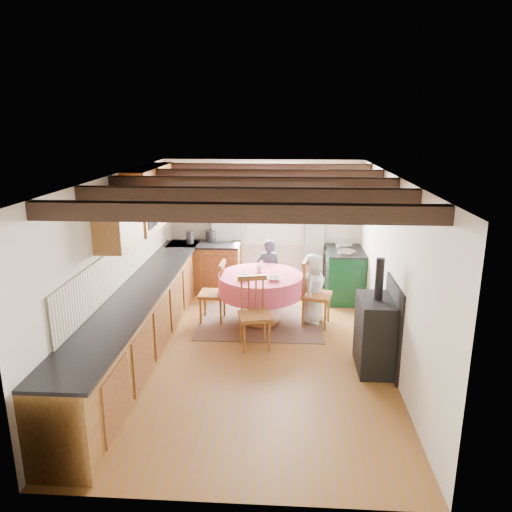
# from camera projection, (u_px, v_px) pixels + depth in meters

# --- Properties ---
(floor) EXTENTS (3.60, 5.50, 0.00)m
(floor) POSITION_uv_depth(u_px,v_px,m) (252.00, 352.00, 6.69)
(floor) COLOR brown
(floor) RESTS_ON ground
(ceiling) EXTENTS (3.60, 5.50, 0.00)m
(ceiling) POSITION_uv_depth(u_px,v_px,m) (252.00, 176.00, 6.05)
(ceiling) COLOR white
(ceiling) RESTS_ON ground
(wall_back) EXTENTS (3.60, 0.00, 2.40)m
(wall_back) POSITION_uv_depth(u_px,v_px,m) (263.00, 225.00, 9.02)
(wall_back) COLOR silver
(wall_back) RESTS_ON ground
(wall_front) EXTENTS (3.60, 0.00, 2.40)m
(wall_front) POSITION_uv_depth(u_px,v_px,m) (227.00, 373.00, 3.73)
(wall_front) COLOR silver
(wall_front) RESTS_ON ground
(wall_left) EXTENTS (0.00, 5.50, 2.40)m
(wall_left) POSITION_uv_depth(u_px,v_px,m) (117.00, 266.00, 6.48)
(wall_left) COLOR silver
(wall_left) RESTS_ON ground
(wall_right) EXTENTS (0.00, 5.50, 2.40)m
(wall_right) POSITION_uv_depth(u_px,v_px,m) (392.00, 271.00, 6.26)
(wall_right) COLOR silver
(wall_right) RESTS_ON ground
(beam_a) EXTENTS (3.60, 0.16, 0.16)m
(beam_a) POSITION_uv_depth(u_px,v_px,m) (235.00, 212.00, 4.15)
(beam_a) COLOR black
(beam_a) RESTS_ON ceiling
(beam_b) EXTENTS (3.60, 0.16, 0.16)m
(beam_b) POSITION_uv_depth(u_px,v_px,m) (245.00, 195.00, 5.11)
(beam_b) COLOR black
(beam_b) RESTS_ON ceiling
(beam_c) EXTENTS (3.60, 0.16, 0.16)m
(beam_c) POSITION_uv_depth(u_px,v_px,m) (252.00, 184.00, 6.08)
(beam_c) COLOR black
(beam_c) RESTS_ON ceiling
(beam_d) EXTENTS (3.60, 0.16, 0.16)m
(beam_d) POSITION_uv_depth(u_px,v_px,m) (257.00, 175.00, 7.04)
(beam_d) COLOR black
(beam_d) RESTS_ON ceiling
(beam_e) EXTENTS (3.60, 0.16, 0.16)m
(beam_e) POSITION_uv_depth(u_px,v_px,m) (261.00, 168.00, 8.00)
(beam_e) COLOR black
(beam_e) RESTS_ON ceiling
(splash_left) EXTENTS (0.02, 4.50, 0.55)m
(splash_left) POSITION_uv_depth(u_px,v_px,m) (126.00, 260.00, 6.77)
(splash_left) COLOR beige
(splash_left) RESTS_ON wall_left
(splash_back) EXTENTS (1.40, 0.02, 0.55)m
(splash_back) POSITION_uv_depth(u_px,v_px,m) (209.00, 225.00, 9.06)
(splash_back) COLOR beige
(splash_back) RESTS_ON wall_back
(base_cabinet_left) EXTENTS (0.60, 5.30, 0.88)m
(base_cabinet_left) POSITION_uv_depth(u_px,v_px,m) (143.00, 320.00, 6.67)
(base_cabinet_left) COLOR olive
(base_cabinet_left) RESTS_ON floor
(base_cabinet_back) EXTENTS (1.30, 0.60, 0.88)m
(base_cabinet_back) POSITION_uv_depth(u_px,v_px,m) (205.00, 268.00, 9.00)
(base_cabinet_back) COLOR olive
(base_cabinet_back) RESTS_ON floor
(worktop_left) EXTENTS (0.64, 5.30, 0.04)m
(worktop_left) POSITION_uv_depth(u_px,v_px,m) (142.00, 288.00, 6.54)
(worktop_left) COLOR black
(worktop_left) RESTS_ON base_cabinet_left
(worktop_back) EXTENTS (1.30, 0.64, 0.04)m
(worktop_back) POSITION_uv_depth(u_px,v_px,m) (204.00, 244.00, 8.85)
(worktop_back) COLOR black
(worktop_back) RESTS_ON base_cabinet_back
(wall_cabinet_glass) EXTENTS (0.34, 1.80, 0.90)m
(wall_cabinet_glass) POSITION_uv_depth(u_px,v_px,m) (151.00, 197.00, 7.42)
(wall_cabinet_glass) COLOR olive
(wall_cabinet_glass) RESTS_ON wall_left
(wall_cabinet_solid) EXTENTS (0.34, 0.90, 0.70)m
(wall_cabinet_solid) POSITION_uv_depth(u_px,v_px,m) (118.00, 219.00, 6.00)
(wall_cabinet_solid) COLOR olive
(wall_cabinet_solid) RESTS_ON wall_left
(window_frame) EXTENTS (1.34, 0.03, 1.54)m
(window_frame) POSITION_uv_depth(u_px,v_px,m) (268.00, 204.00, 8.89)
(window_frame) COLOR white
(window_frame) RESTS_ON wall_back
(window_pane) EXTENTS (1.20, 0.01, 1.40)m
(window_pane) POSITION_uv_depth(u_px,v_px,m) (268.00, 204.00, 8.89)
(window_pane) COLOR white
(window_pane) RESTS_ON wall_back
(curtain_left) EXTENTS (0.35, 0.10, 2.10)m
(curtain_left) POSITION_uv_depth(u_px,v_px,m) (222.00, 231.00, 8.99)
(curtain_left) COLOR silver
(curtain_left) RESTS_ON wall_back
(curtain_right) EXTENTS (0.35, 0.10, 2.10)m
(curtain_right) POSITION_uv_depth(u_px,v_px,m) (314.00, 233.00, 8.89)
(curtain_right) COLOR silver
(curtain_right) RESTS_ON wall_back
(curtain_rod) EXTENTS (2.00, 0.03, 0.03)m
(curtain_rod) POSITION_uv_depth(u_px,v_px,m) (268.00, 171.00, 8.65)
(curtain_rod) COLOR black
(curtain_rod) RESTS_ON wall_back
(wall_picture) EXTENTS (0.04, 0.50, 0.60)m
(wall_picture) POSITION_uv_depth(u_px,v_px,m) (365.00, 203.00, 8.34)
(wall_picture) COLOR gold
(wall_picture) RESTS_ON wall_right
(wall_plate) EXTENTS (0.30, 0.02, 0.30)m
(wall_plate) POSITION_uv_depth(u_px,v_px,m) (321.00, 199.00, 8.79)
(wall_plate) COLOR silver
(wall_plate) RESTS_ON wall_back
(rug) EXTENTS (1.92, 1.49, 0.01)m
(rug) POSITION_uv_depth(u_px,v_px,m) (260.00, 322.00, 7.69)
(rug) COLOR #52362B
(rug) RESTS_ON floor
(dining_table) EXTENTS (1.30, 1.30, 0.79)m
(dining_table) POSITION_uv_depth(u_px,v_px,m) (261.00, 299.00, 7.59)
(dining_table) COLOR #FB3D83
(dining_table) RESTS_ON floor
(chair_near) EXTENTS (0.53, 0.54, 1.00)m
(chair_near) POSITION_uv_depth(u_px,v_px,m) (255.00, 313.00, 6.72)
(chair_near) COLOR brown
(chair_near) RESTS_ON floor
(chair_left) EXTENTS (0.45, 0.43, 0.97)m
(chair_left) POSITION_uv_depth(u_px,v_px,m) (212.00, 292.00, 7.63)
(chair_left) COLOR brown
(chair_left) RESTS_ON floor
(chair_right) EXTENTS (0.55, 0.54, 1.04)m
(chair_right) POSITION_uv_depth(u_px,v_px,m) (317.00, 293.00, 7.47)
(chair_right) COLOR brown
(chair_right) RESTS_ON floor
(aga_range) EXTENTS (0.64, 0.99, 0.91)m
(aga_range) POSITION_uv_depth(u_px,v_px,m) (344.00, 274.00, 8.62)
(aga_range) COLOR #0B3519
(aga_range) RESTS_ON floor
(cast_iron_stove) EXTENTS (0.44, 0.73, 1.46)m
(cast_iron_stove) POSITION_uv_depth(u_px,v_px,m) (377.00, 315.00, 6.07)
(cast_iron_stove) COLOR black
(cast_iron_stove) RESTS_ON floor
(child_far) EXTENTS (0.42, 0.28, 1.15)m
(child_far) POSITION_uv_depth(u_px,v_px,m) (269.00, 272.00, 8.32)
(child_far) COLOR #323B4E
(child_far) RESTS_ON floor
(child_right) EXTENTS (0.51, 0.63, 1.11)m
(child_right) POSITION_uv_depth(u_px,v_px,m) (313.00, 288.00, 7.56)
(child_right) COLOR silver
(child_right) RESTS_ON floor
(bowl_a) EXTENTS (0.22, 0.22, 0.05)m
(bowl_a) POSITION_uv_depth(u_px,v_px,m) (274.00, 279.00, 7.20)
(bowl_a) COLOR silver
(bowl_a) RESTS_ON dining_table
(bowl_b) EXTENTS (0.22, 0.22, 0.06)m
(bowl_b) POSITION_uv_depth(u_px,v_px,m) (245.00, 278.00, 7.23)
(bowl_b) COLOR silver
(bowl_b) RESTS_ON dining_table
(cup) EXTENTS (0.15, 0.15, 0.10)m
(cup) POSITION_uv_depth(u_px,v_px,m) (259.00, 269.00, 7.62)
(cup) COLOR silver
(cup) RESTS_ON dining_table
(canister_tall) EXTENTS (0.13, 0.13, 0.22)m
(canister_tall) POSITION_uv_depth(u_px,v_px,m) (190.00, 237.00, 8.82)
(canister_tall) COLOR #262628
(canister_tall) RESTS_ON worktop_back
(canister_wide) EXTENTS (0.18, 0.18, 0.20)m
(canister_wide) POSITION_uv_depth(u_px,v_px,m) (211.00, 236.00, 8.95)
(canister_wide) COLOR #262628
(canister_wide) RESTS_ON worktop_back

